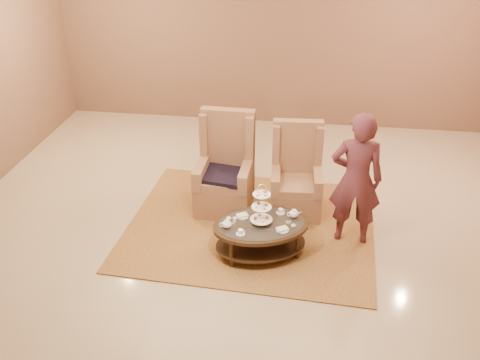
# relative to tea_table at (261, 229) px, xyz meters

# --- Properties ---
(ground) EXTENTS (8.00, 8.00, 0.00)m
(ground) POSITION_rel_tea_table_xyz_m (-0.20, 0.21, -0.36)
(ground) COLOR #C4AF91
(ground) RESTS_ON ground
(ceiling) EXTENTS (8.00, 8.00, 0.02)m
(ceiling) POSITION_rel_tea_table_xyz_m (-0.20, 0.21, -0.36)
(ceiling) COLOR white
(ceiling) RESTS_ON ground
(wall_back) EXTENTS (8.00, 0.04, 3.50)m
(wall_back) POSITION_rel_tea_table_xyz_m (-0.20, 4.21, 1.39)
(wall_back) COLOR brown
(wall_back) RESTS_ON ground
(rug) EXTENTS (3.35, 2.84, 0.02)m
(rug) POSITION_rel_tea_table_xyz_m (-0.19, 0.57, -0.35)
(rug) COLOR #AD7F3D
(rug) RESTS_ON ground
(tea_table) EXTENTS (1.37, 1.15, 0.98)m
(tea_table) POSITION_rel_tea_table_xyz_m (0.00, 0.00, 0.00)
(tea_table) COLOR black
(tea_table) RESTS_ON ground
(armchair_left) EXTENTS (0.76, 0.78, 1.37)m
(armchair_left) POSITION_rel_tea_table_xyz_m (-0.61, 1.06, 0.11)
(armchair_left) COLOR #9D6A4A
(armchair_left) RESTS_ON ground
(armchair_right) EXTENTS (0.72, 0.74, 1.26)m
(armchair_right) POSITION_rel_tea_table_xyz_m (0.36, 1.10, 0.06)
(armchair_right) COLOR #9D6A4A
(armchair_right) RESTS_ON ground
(person) EXTENTS (0.65, 0.44, 1.76)m
(person) POSITION_rel_tea_table_xyz_m (1.10, 0.45, 0.52)
(person) COLOR #53232C
(person) RESTS_ON ground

